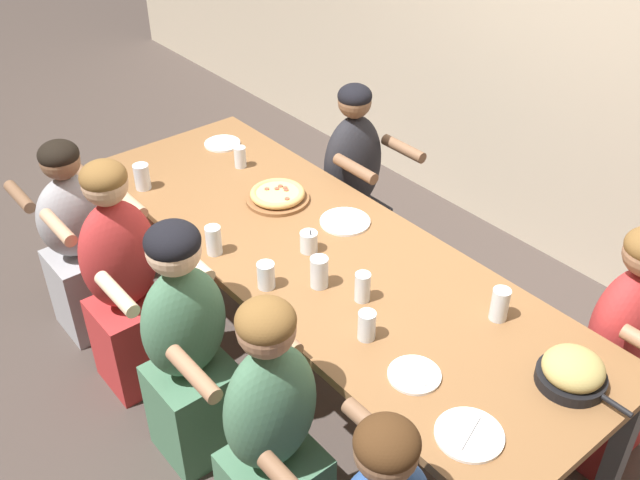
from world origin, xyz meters
name	(u,v)px	position (x,y,z in m)	size (l,w,h in m)	color
ground_plane	(320,377)	(0.00, 0.00, 0.00)	(18.00, 18.00, 0.00)	#423833
dining_table	(320,262)	(0.00, 0.00, 0.72)	(2.77, 0.93, 0.79)	brown
pizza_board_main	(278,195)	(-0.45, 0.10, 0.82)	(0.31, 0.31, 0.06)	brown
skillet_bowl	(573,372)	(1.17, 0.17, 0.85)	(0.35, 0.24, 0.13)	black
empty_plate_a	(345,222)	(-0.09, 0.23, 0.80)	(0.24, 0.24, 0.02)	white
empty_plate_b	(222,144)	(-1.12, 0.22, 0.80)	(0.20, 0.20, 0.02)	white
empty_plate_c	(414,375)	(0.81, -0.23, 0.80)	(0.19, 0.19, 0.02)	white
empty_plate_d	(469,435)	(1.10, -0.29, 0.80)	(0.23, 0.23, 0.02)	white
cocktail_glass_blue	(309,243)	(-0.02, -0.04, 0.84)	(0.08, 0.08, 0.12)	silver
drinking_glass_a	(142,178)	(-0.97, -0.35, 0.85)	(0.08, 0.08, 0.13)	silver
drinking_glass_b	(266,275)	(0.06, -0.34, 0.85)	(0.07, 0.07, 0.11)	silver
drinking_glass_c	(367,327)	(0.55, -0.23, 0.85)	(0.07, 0.07, 0.12)	silver
drinking_glass_d	(319,272)	(0.19, -0.16, 0.86)	(0.08, 0.08, 0.14)	silver
drinking_glass_e	(214,242)	(-0.27, -0.37, 0.85)	(0.07, 0.07, 0.13)	silver
drinking_glass_f	(500,306)	(0.79, 0.24, 0.85)	(0.07, 0.07, 0.14)	silver
drinking_glass_g	(362,289)	(0.37, -0.09, 0.85)	(0.06, 0.06, 0.13)	silver
drinking_glass_h	(240,158)	(-0.84, 0.15, 0.84)	(0.06, 0.06, 0.11)	silver
diner_near_midleft	(125,287)	(-0.59, -0.68, 0.56)	(0.51, 0.40, 1.22)	#B22D2D
diner_near_center	(188,353)	(-0.03, -0.68, 0.56)	(0.51, 0.40, 1.20)	#477556
diner_near_left	(80,247)	(-1.11, -0.68, 0.51)	(0.51, 0.40, 1.11)	#99999E
diner_far_midleft	(352,196)	(-0.55, 0.68, 0.55)	(0.51, 0.40, 1.21)	#232328
diner_far_right	(615,358)	(1.10, 0.68, 0.53)	(0.51, 0.40, 1.17)	#B22D2D
diner_near_midright	(272,442)	(0.56, -0.68, 0.56)	(0.51, 0.40, 1.21)	#477556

